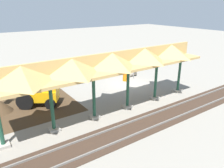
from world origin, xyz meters
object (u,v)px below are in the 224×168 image
Objects in this scene: concrete_pipe at (132,73)px; traffic_barrel at (125,77)px; stop_sign at (134,64)px; backhoe at (37,92)px.

concrete_pipe is 2.03m from traffic_barrel.
traffic_barrel is (1.23, 0.04, -1.35)m from stop_sign.
backhoe is 4.20× the size of concrete_pipe.
concrete_pipe is at bearing -119.64° from stop_sign.
backhoe is at bearing 5.35° from traffic_barrel.
traffic_barrel is at bearing 29.15° from concrete_pipe.
concrete_pipe is 1.29× the size of traffic_barrel.
stop_sign is at bearing -175.00° from backhoe.
backhoe is (11.41, 1.00, -0.54)m from stop_sign.
stop_sign is 1.81m from concrete_pipe.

